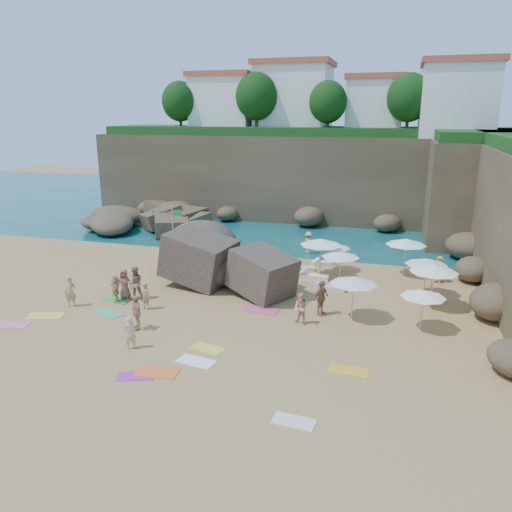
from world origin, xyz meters
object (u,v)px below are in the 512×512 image
(rock_outcrop, at_px, (227,278))
(parasol_0, at_px, (321,242))
(person_stand_3, at_px, (321,298))
(lounger_0, at_px, (303,269))
(person_stand_4, at_px, (439,269))
(person_stand_1, at_px, (135,283))
(person_stand_5, at_px, (191,247))
(flag_pole, at_px, (174,227))
(parasol_2, at_px, (341,254))
(person_stand_6, at_px, (130,332))
(person_stand_0, at_px, (70,292))
(parasol_1, at_px, (406,242))
(person_stand_2, at_px, (309,243))

(rock_outcrop, distance_m, parasol_0, 6.37)
(person_stand_3, bearing_deg, parasol_0, 38.63)
(lounger_0, bearing_deg, person_stand_3, -82.63)
(parasol_0, xyz_separation_m, person_stand_4, (7.21, 0.92, -1.45))
(person_stand_1, xyz_separation_m, person_stand_5, (-0.02, 7.90, 0.01))
(person_stand_3, relative_size, person_stand_4, 1.13)
(flag_pole, xyz_separation_m, person_stand_3, (11.55, -7.23, -1.42))
(parasol_2, distance_m, person_stand_4, 6.37)
(lounger_0, relative_size, person_stand_6, 1.03)
(parasol_2, relative_size, person_stand_6, 1.49)
(rock_outcrop, distance_m, person_stand_0, 9.45)
(lounger_0, height_order, person_stand_0, person_stand_0)
(parasol_2, distance_m, person_stand_5, 11.09)
(person_stand_5, bearing_deg, parasol_1, -28.31)
(lounger_0, xyz_separation_m, person_stand_2, (-0.38, 4.21, 0.71))
(parasol_1, distance_m, person_stand_3, 9.10)
(rock_outcrop, distance_m, parasol_2, 7.30)
(person_stand_3, relative_size, person_stand_5, 0.98)
(flag_pole, bearing_deg, parasol_2, -11.40)
(flag_pole, height_order, person_stand_3, flag_pole)
(parasol_1, distance_m, parasol_2, 4.92)
(person_stand_1, bearing_deg, person_stand_6, 83.13)
(parasol_0, relative_size, person_stand_0, 1.58)
(parasol_1, xyz_separation_m, person_stand_2, (-6.84, 3.41, -1.39))
(parasol_0, bearing_deg, parasol_2, -45.68)
(flag_pole, relative_size, person_stand_1, 1.94)
(lounger_0, height_order, person_stand_6, person_stand_6)
(parasol_1, relative_size, person_stand_6, 1.68)
(flag_pole, relative_size, person_stand_6, 2.42)
(person_stand_2, bearing_deg, parasol_1, -155.52)
(parasol_0, relative_size, person_stand_6, 1.72)
(parasol_0, relative_size, lounger_0, 1.67)
(flag_pole, bearing_deg, person_stand_4, -0.12)
(person_stand_0, height_order, person_stand_2, person_stand_2)
(person_stand_3, height_order, person_stand_6, person_stand_3)
(parasol_2, relative_size, person_stand_4, 1.37)
(person_stand_2, bearing_deg, person_stand_3, 154.37)
(parasol_2, height_order, person_stand_6, parasol_2)
(person_stand_0, xyz_separation_m, person_stand_1, (2.78, 1.97, 0.12))
(person_stand_1, relative_size, person_stand_6, 1.24)
(person_stand_5, distance_m, person_stand_6, 13.77)
(rock_outcrop, bearing_deg, person_stand_4, 13.12)
(person_stand_2, xyz_separation_m, person_stand_6, (-4.80, -17.59, -0.07))
(flag_pole, bearing_deg, person_stand_0, -99.23)
(parasol_0, xyz_separation_m, person_stand_6, (-6.48, -12.44, -1.52))
(parasol_2, bearing_deg, person_stand_4, 22.21)
(flag_pole, bearing_deg, person_stand_2, 25.38)
(person_stand_5, bearing_deg, person_stand_0, -136.75)
(rock_outcrop, height_order, person_stand_5, person_stand_5)
(person_stand_0, relative_size, person_stand_3, 0.89)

